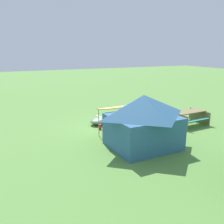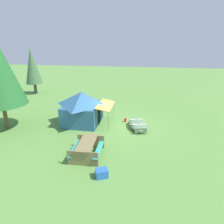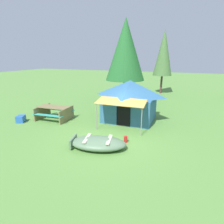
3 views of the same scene
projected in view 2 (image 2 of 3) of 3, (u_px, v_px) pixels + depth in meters
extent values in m
plane|color=#5B8E3F|center=(118.00, 125.00, 13.28)|extent=(80.00, 80.00, 0.00)
ellipsoid|color=#5C7A5A|center=(138.00, 124.00, 12.85)|extent=(2.51, 1.71, 0.46)
ellipsoid|color=#202A1F|center=(138.00, 124.00, 12.84)|extent=(2.29, 1.53, 0.16)
cube|color=beige|center=(137.00, 119.00, 13.22)|extent=(0.36, 0.91, 0.04)
cube|color=beige|center=(139.00, 125.00, 12.36)|extent=(0.36, 0.91, 0.04)
cube|color=#5C7A5A|center=(141.00, 131.00, 11.85)|extent=(0.26, 0.76, 0.35)
cube|color=#32638F|center=(83.00, 114.00, 13.50)|extent=(2.81, 2.50, 1.42)
pyramid|color=#32638F|center=(82.00, 98.00, 13.11)|extent=(3.04, 2.70, 0.90)
cube|color=black|center=(99.00, 116.00, 13.35)|extent=(0.76, 0.05, 1.13)
cube|color=#BF9242|center=(106.00, 105.00, 12.98)|extent=(2.50, 1.04, 0.21)
cylinder|color=gray|center=(114.00, 111.00, 14.26)|extent=(0.04, 0.04, 1.34)
cylinder|color=gray|center=(108.00, 122.00, 12.11)|extent=(0.04, 0.04, 1.34)
cube|color=olive|center=(87.00, 142.00, 9.35)|extent=(1.94, 0.91, 0.04)
cube|color=teal|center=(99.00, 149.00, 9.39)|extent=(1.91, 0.38, 0.04)
cube|color=teal|center=(75.00, 147.00, 9.53)|extent=(1.91, 0.38, 0.04)
cube|color=olive|center=(83.00, 159.00, 8.69)|extent=(0.16, 1.49, 0.75)
cube|color=olive|center=(91.00, 141.00, 10.27)|extent=(0.16, 1.49, 0.75)
cube|color=blue|center=(102.00, 173.00, 7.99)|extent=(0.58, 0.64, 0.37)
cylinder|color=red|center=(125.00, 120.00, 13.85)|extent=(0.21, 0.21, 0.29)
cylinder|color=#443F35|center=(35.00, 89.00, 21.97)|extent=(0.32, 0.32, 1.21)
cone|color=#3F6640|center=(32.00, 66.00, 21.10)|extent=(1.83, 1.83, 3.97)
cylinder|color=brown|center=(5.00, 116.00, 12.53)|extent=(0.26, 0.26, 1.72)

